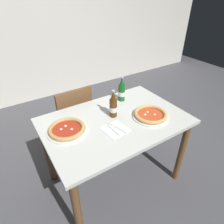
% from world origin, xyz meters
% --- Properties ---
extents(ground_plane, '(8.00, 8.00, 0.00)m').
position_xyz_m(ground_plane, '(0.00, 0.00, 0.00)').
color(ground_plane, '#4C4C51').
extents(back_wall_tiled, '(7.00, 0.10, 2.60)m').
position_xyz_m(back_wall_tiled, '(0.00, 2.20, 1.30)').
color(back_wall_tiled, silver).
rests_on(back_wall_tiled, ground_plane).
extents(dining_table_main, '(1.20, 0.80, 0.75)m').
position_xyz_m(dining_table_main, '(0.00, 0.00, 0.64)').
color(dining_table_main, silver).
rests_on(dining_table_main, ground_plane).
extents(chair_behind_table, '(0.42, 0.42, 0.85)m').
position_xyz_m(chair_behind_table, '(-0.16, 0.61, 0.48)').
color(chair_behind_table, brown).
rests_on(chair_behind_table, ground_plane).
extents(pizza_margherita_near, '(0.31, 0.31, 0.04)m').
position_xyz_m(pizza_margherita_near, '(0.28, -0.13, 0.77)').
color(pizza_margherita_near, white).
rests_on(pizza_margherita_near, dining_table_main).
extents(pizza_marinara_far, '(0.31, 0.31, 0.04)m').
position_xyz_m(pizza_marinara_far, '(-0.40, 0.07, 0.77)').
color(pizza_marinara_far, white).
rests_on(pizza_marinara_far, dining_table_main).
extents(beer_bottle_left, '(0.07, 0.07, 0.25)m').
position_xyz_m(beer_bottle_left, '(0.02, 0.06, 0.85)').
color(beer_bottle_left, '#512D0F').
rests_on(beer_bottle_left, dining_table_main).
extents(beer_bottle_center, '(0.07, 0.07, 0.25)m').
position_xyz_m(beer_bottle_center, '(0.24, 0.25, 0.85)').
color(beer_bottle_center, '#14591E').
rests_on(beer_bottle_center, dining_table_main).
extents(napkin_with_cutlery, '(0.20, 0.20, 0.01)m').
position_xyz_m(napkin_with_cutlery, '(-0.07, -0.11, 0.75)').
color(napkin_with_cutlery, white).
rests_on(napkin_with_cutlery, dining_table_main).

